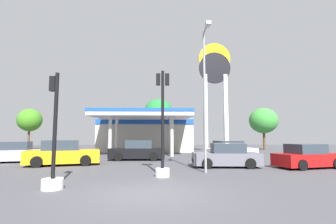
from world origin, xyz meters
TOP-DOWN VIEW (x-y plane):
  - ground_plane at (0.00, 0.00)m, footprint 90.00×90.00m
  - gas_station at (-1.42, 21.96)m, footprint 11.32×12.56m
  - station_pole_sign at (6.39, 17.85)m, footprint 3.48×0.56m
  - car_0 at (-1.43, 11.42)m, footprint 4.37×2.01m
  - car_1 at (9.21, 6.16)m, footprint 4.27×2.59m
  - car_2 at (-10.35, 9.92)m, footprint 4.45×2.71m
  - car_3 at (4.46, 6.74)m, footprint 4.15×2.04m
  - car_4 at (6.09, 11.65)m, footprint 4.53×2.78m
  - car_5 at (-6.00, 8.09)m, footprint 4.87×3.07m
  - traffic_signal_0 at (-3.48, 0.75)m, footprint 0.75×0.75m
  - traffic_signal_1 at (0.51, 3.32)m, footprint 0.67×0.69m
  - tree_0 at (-17.37, 25.19)m, footprint 3.14×3.14m
  - tree_1 at (0.10, 26.93)m, footprint 4.12×4.12m
  - tree_2 at (14.76, 25.09)m, footprint 3.87×3.87m
  - corner_streetlamp at (2.77, 4.27)m, footprint 0.24×1.48m

SIDE VIEW (x-z plane):
  - ground_plane at x=0.00m, z-range 0.00..0.00m
  - car_1 at x=9.21m, z-range -0.07..1.36m
  - car_3 at x=4.46m, z-range -0.07..1.38m
  - car_2 at x=-10.35m, z-range -0.07..1.42m
  - car_4 at x=6.09m, z-range -0.07..1.44m
  - car_0 at x=-1.43m, z-range -0.07..1.49m
  - car_5 at x=-6.00m, z-range -0.08..1.55m
  - traffic_signal_0 at x=-3.48m, z-range -1.05..3.21m
  - traffic_signal_1 at x=0.51m, z-range -0.75..4.31m
  - gas_station at x=-1.42m, z-range 0.04..4.44m
  - tree_2 at x=14.76m, z-range 1.13..6.92m
  - tree_0 at x=-17.37m, z-range 1.25..6.83m
  - corner_streetlamp at x=2.77m, z-range 0.72..8.34m
  - tree_1 at x=0.10m, z-range 1.80..9.10m
  - station_pole_sign at x=6.39m, z-range 1.52..13.72m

